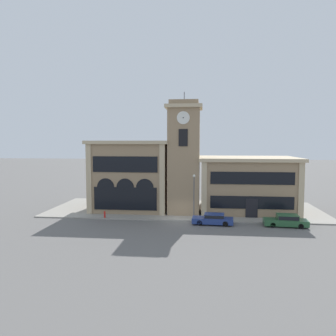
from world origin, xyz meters
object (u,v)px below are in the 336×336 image
(fire_hydrant, at_px, (105,215))
(parked_car_mid, at_px, (286,220))
(parked_car_near, at_px, (213,219))
(street_lamp, at_px, (194,190))

(fire_hydrant, bearing_deg, parked_car_mid, -3.63)
(parked_car_near, bearing_deg, parked_car_mid, -176.40)
(parked_car_near, bearing_deg, fire_hydrant, -2.24)
(parked_car_mid, height_order, fire_hydrant, parked_car_mid)
(parked_car_near, height_order, fire_hydrant, parked_car_near)
(parked_car_near, xyz_separation_m, street_lamp, (-2.33, 1.88, 3.16))
(parked_car_near, relative_size, fire_hydrant, 5.62)
(parked_car_near, relative_size, parked_car_mid, 0.98)
(parked_car_near, xyz_separation_m, parked_car_mid, (8.36, -0.00, 0.04))
(street_lamp, bearing_deg, parked_car_mid, -9.95)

